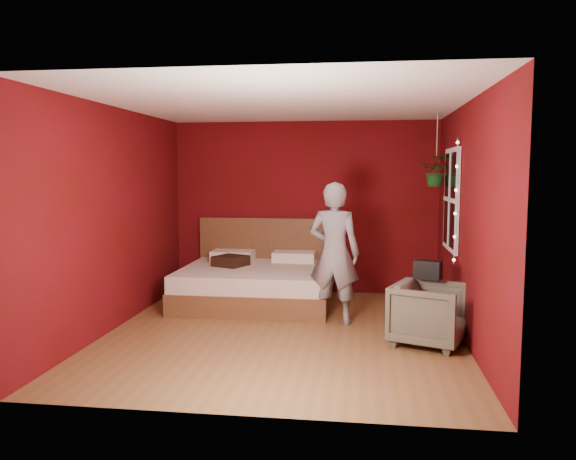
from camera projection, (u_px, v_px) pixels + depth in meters
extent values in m
plane|color=brown|center=(284.00, 332.00, 6.47)|extent=(4.50, 4.50, 0.00)
cube|color=#610A13|center=(305.00, 207.00, 8.57)|extent=(4.00, 0.02, 2.60)
cube|color=#610A13|center=(241.00, 247.00, 4.11)|extent=(4.00, 0.02, 2.60)
cube|color=#610A13|center=(115.00, 218.00, 6.60)|extent=(0.02, 4.50, 2.60)
cube|color=#610A13|center=(467.00, 222.00, 6.07)|extent=(0.02, 4.50, 2.60)
cube|color=white|center=(284.00, 102.00, 6.20)|extent=(4.00, 4.50, 0.02)
cube|color=white|center=(451.00, 200.00, 6.94)|extent=(0.04, 0.97, 1.27)
cube|color=black|center=(450.00, 200.00, 6.95)|extent=(0.02, 0.85, 1.15)
cube|color=white|center=(450.00, 200.00, 6.95)|extent=(0.03, 0.05, 1.15)
cube|color=white|center=(450.00, 200.00, 6.95)|extent=(0.03, 0.85, 0.05)
cylinder|color=silver|center=(456.00, 202.00, 6.43)|extent=(0.01, 0.01, 1.45)
sphere|color=#FFF2CC|center=(454.00, 260.00, 6.50)|extent=(0.04, 0.04, 0.04)
sphere|color=#FFF2CC|center=(455.00, 237.00, 6.47)|extent=(0.04, 0.04, 0.04)
sphere|color=#FFF2CC|center=(455.00, 214.00, 6.44)|extent=(0.04, 0.04, 0.04)
sphere|color=#FFF2CC|center=(456.00, 190.00, 6.42)|extent=(0.04, 0.04, 0.04)
sphere|color=#FFF2CC|center=(457.00, 166.00, 6.39)|extent=(0.04, 0.04, 0.04)
sphere|color=#FFF2CC|center=(458.00, 142.00, 6.36)|extent=(0.04, 0.04, 0.04)
cube|color=brown|center=(256.00, 294.00, 7.84)|extent=(2.07, 1.76, 0.29)
cube|color=beige|center=(256.00, 275.00, 7.81)|extent=(2.03, 1.72, 0.23)
cube|color=brown|center=(266.00, 255.00, 8.62)|extent=(2.07, 0.08, 1.14)
cube|color=white|center=(233.00, 255.00, 8.43)|extent=(0.62, 0.39, 0.14)
cube|color=white|center=(294.00, 257.00, 8.31)|extent=(0.62, 0.39, 0.14)
imported|color=gray|center=(334.00, 253.00, 6.80)|extent=(0.70, 0.53, 1.72)
imported|color=#5A5A47|center=(429.00, 314.00, 5.98)|extent=(0.95, 0.93, 0.67)
cube|color=black|center=(428.00, 270.00, 6.15)|extent=(0.32, 0.24, 0.21)
cube|color=black|center=(231.00, 261.00, 7.93)|extent=(0.53, 0.53, 0.14)
cylinder|color=silver|center=(437.00, 135.00, 7.42)|extent=(0.01, 0.01, 0.55)
imported|color=#164E17|center=(436.00, 171.00, 7.47)|extent=(0.46, 0.44, 0.41)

